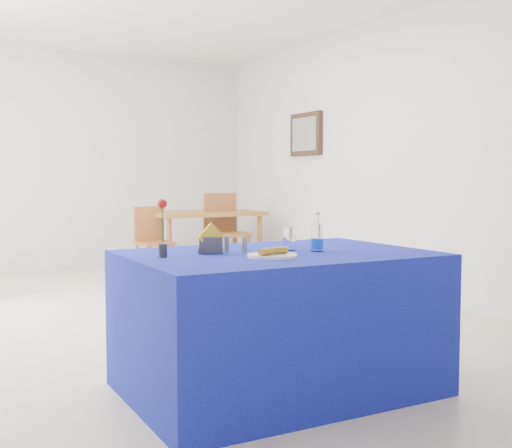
{
  "coord_description": "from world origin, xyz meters",
  "views": [
    {
      "loc": [
        -1.78,
        -5.01,
        1.15
      ],
      "look_at": [
        -0.19,
        -2.06,
        0.92
      ],
      "focal_mm": 45.0,
      "sensor_mm": 36.0,
      "label": 1
    }
  ],
  "objects": [
    {
      "name": "floor",
      "position": [
        0.0,
        0.0,
        0.0
      ],
      "size": [
        7.0,
        7.0,
        0.0
      ],
      "primitive_type": "plane",
      "color": "beige",
      "rests_on": "ground"
    },
    {
      "name": "room_shell",
      "position": [
        0.0,
        0.0,
        1.75
      ],
      "size": [
        7.0,
        7.0,
        7.0
      ],
      "color": "silver",
      "rests_on": "ground"
    },
    {
      "name": "picture_frame",
      "position": [
        2.47,
        1.6,
        1.7
      ],
      "size": [
        0.06,
        0.64,
        0.52
      ],
      "primitive_type": "cube",
      "color": "black",
      "rests_on": "room_shell"
    },
    {
      "name": "picture_art",
      "position": [
        2.44,
        1.6,
        1.7
      ],
      "size": [
        0.02,
        0.52,
        0.4
      ],
      "primitive_type": "cube",
      "color": "#998C66",
      "rests_on": "room_shell"
    },
    {
      "name": "plate",
      "position": [
        -0.18,
        -2.21,
        0.77
      ],
      "size": [
        0.26,
        0.26,
        0.01
      ],
      "primitive_type": "cylinder",
      "color": "silver",
      "rests_on": "blue_table"
    },
    {
      "name": "drinking_glass",
      "position": [
        0.06,
        -1.97,
        0.82
      ],
      "size": [
        0.07,
        0.07,
        0.13
      ],
      "primitive_type": "cylinder",
      "color": "white",
      "rests_on": "blue_table"
    },
    {
      "name": "salt_shaker",
      "position": [
        -0.21,
        -1.96,
        0.8
      ],
      "size": [
        0.03,
        0.03,
        0.08
      ],
      "primitive_type": "cylinder",
      "color": "slate",
      "rests_on": "blue_table"
    },
    {
      "name": "pepper_shaker",
      "position": [
        -0.28,
        -1.88,
        0.8
      ],
      "size": [
        0.03,
        0.03,
        0.08
      ],
      "primitive_type": "cylinder",
      "color": "slate",
      "rests_on": "blue_table"
    },
    {
      "name": "blue_table",
      "position": [
        -0.04,
        -2.03,
        0.38
      ],
      "size": [
        1.6,
        1.1,
        0.76
      ],
      "color": "#0E0F83",
      "rests_on": "floor"
    },
    {
      "name": "water_bottle",
      "position": [
        0.17,
        -2.09,
        0.83
      ],
      "size": [
        0.07,
        0.07,
        0.21
      ],
      "color": "white",
      "rests_on": "blue_table"
    },
    {
      "name": "napkin_holder",
      "position": [
        -0.39,
        -1.92,
        0.81
      ],
      "size": [
        0.15,
        0.1,
        0.17
      ],
      "color": "#3B3A40",
      "rests_on": "blue_table"
    },
    {
      "name": "rose_vase",
      "position": [
        -0.67,
        -1.95,
        0.9
      ],
      "size": [
        0.05,
        0.05,
        0.3
      ],
      "color": "#27272C",
      "rests_on": "blue_table"
    },
    {
      "name": "oak_table",
      "position": [
        1.44,
        2.34,
        0.68
      ],
      "size": [
        1.36,
        0.88,
        0.76
      ],
      "color": "#985F2C",
      "rests_on": "floor"
    },
    {
      "name": "chair_bg_left",
      "position": [
        0.69,
        2.14,
        0.48
      ],
      "size": [
        0.4,
        0.4,
        0.84
      ],
      "rotation": [
        0.0,
        0.0,
        0.08
      ],
      "color": "#9A592C",
      "rests_on": "floor"
    },
    {
      "name": "chair_bg_right",
      "position": [
        1.58,
        2.06,
        0.57
      ],
      "size": [
        0.46,
        0.46,
        0.99
      ],
      "rotation": [
        0.0,
        0.0,
        0.05
      ],
      "color": "#9A592C",
      "rests_on": "floor"
    },
    {
      "name": "banana_pieces",
      "position": [
        -0.18,
        -2.22,
        0.79
      ],
      "size": [
        0.19,
        0.09,
        0.04
      ],
      "color": "gold",
      "rests_on": "plate"
    }
  ]
}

